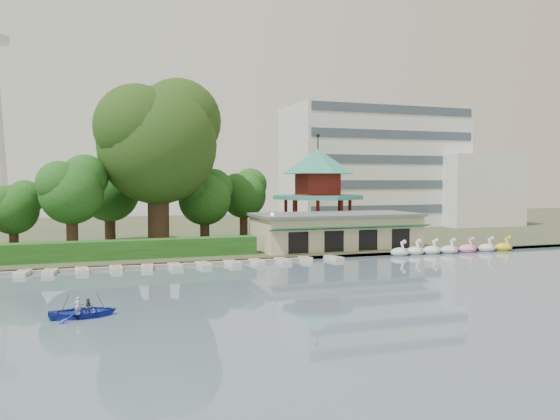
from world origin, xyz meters
name	(u,v)px	position (x,y,z in m)	size (l,w,h in m)	color
ground_plane	(336,295)	(0.00, 0.00, 0.00)	(220.00, 220.00, 0.00)	slate
shore	(200,230)	(0.00, 52.00, 0.20)	(220.00, 70.00, 0.40)	#424930
embankment	(263,259)	(0.00, 17.30, 0.15)	(220.00, 0.60, 0.30)	gray
dock	(139,266)	(-12.00, 17.20, 0.12)	(34.00, 1.60, 0.24)	gray
boathouse	(336,230)	(10.00, 21.97, 2.37)	(18.60, 9.39, 3.90)	#C9B891
pavilion	(318,185)	(12.00, 32.00, 7.48)	(12.40, 12.40, 13.50)	#C9B891
office_building	(390,171)	(32.67, 49.00, 9.73)	(38.00, 18.00, 20.00)	silver
hedge	(104,250)	(-15.00, 20.50, 1.30)	(30.00, 2.00, 1.80)	#23581B
lamp_post	(272,226)	(1.50, 19.00, 3.34)	(0.36, 0.36, 4.28)	black
big_tree	(159,137)	(-8.82, 28.21, 12.87)	(14.44, 13.46, 19.39)	#3A281C
small_trees	(119,193)	(-13.07, 31.77, 6.59)	(39.33, 16.98, 10.39)	#3A281C
swan_boats	(452,249)	(21.52, 16.49, 0.40)	(15.72, 2.09, 1.92)	silver
moored_rowboats	(161,267)	(-10.16, 15.79, 0.18)	(35.20, 2.74, 0.36)	beige
rowboat_with_passengers	(83,307)	(-16.47, -0.68, 0.55)	(5.47, 4.02, 2.01)	#2434A9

